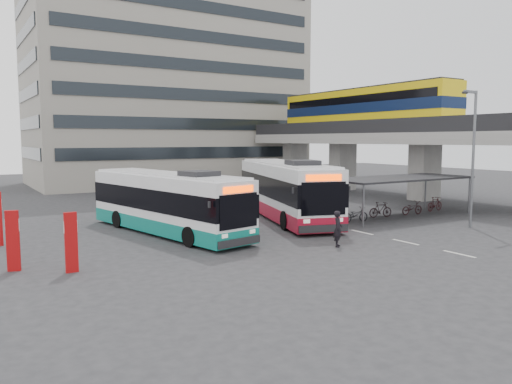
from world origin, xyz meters
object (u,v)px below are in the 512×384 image
bus_teal (167,203)px  pedestrian (338,229)px  bus_main (285,190)px  lamp_post (473,150)px

bus_teal → pedestrian: bearing=-64.6°
bus_main → pedestrian: bus_main is taller
pedestrian → lamp_post: 10.33m
bus_main → lamp_post: (6.89, -8.31, 2.60)m
bus_main → lamp_post: 11.11m
bus_teal → bus_main: bearing=-5.0°
pedestrian → lamp_post: bearing=-45.6°
bus_main → pedestrian: bearing=-91.3°
pedestrian → bus_teal: bearing=81.1°
bus_main → bus_teal: bus_main is taller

